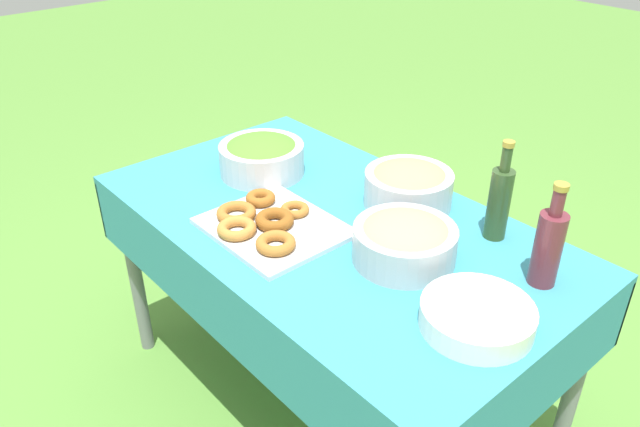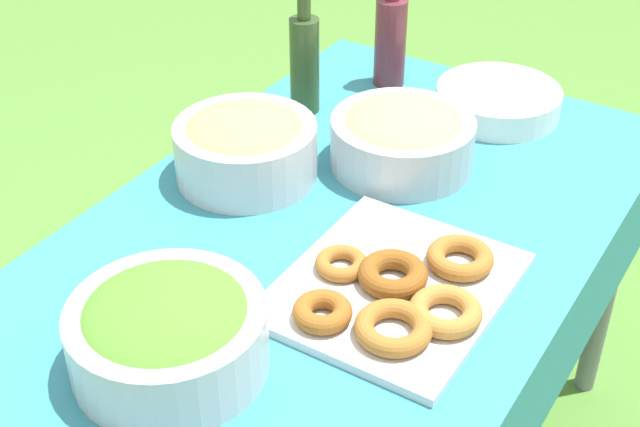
{
  "view_description": "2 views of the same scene",
  "coord_description": "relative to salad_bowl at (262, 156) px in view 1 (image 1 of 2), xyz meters",
  "views": [
    {
      "loc": [
        1.2,
        -1.09,
        1.74
      ],
      "look_at": [
        0.04,
        -0.08,
        0.83
      ],
      "focal_mm": 35.0,
      "sensor_mm": 36.0,
      "label": 1
    },
    {
      "loc": [
        -1.08,
        -0.66,
        1.7
      ],
      "look_at": [
        -0.06,
        -0.02,
        0.86
      ],
      "focal_mm": 50.0,
      "sensor_mm": 36.0,
      "label": 2
    }
  ],
  "objects": [
    {
      "name": "plate_stack",
      "position": [
        0.98,
        -0.1,
        -0.04
      ],
      "size": [
        0.27,
        0.27,
        0.06
      ],
      "color": "white",
      "rests_on": "picnic_table"
    },
    {
      "name": "bread_bowl",
      "position": [
        0.48,
        0.21,
        0.0
      ],
      "size": [
        0.27,
        0.27,
        0.13
      ],
      "color": "silver",
      "rests_on": "picnic_table"
    },
    {
      "name": "donut_platter",
      "position": [
        0.31,
        -0.21,
        -0.05
      ],
      "size": [
        0.4,
        0.35,
        0.05
      ],
      "color": "silver",
      "rests_on": "picnic_table"
    },
    {
      "name": "picnic_table",
      "position": [
        0.39,
        -0.03,
        -0.16
      ],
      "size": [
        1.5,
        0.85,
        0.76
      ],
      "color": "teal",
      "rests_on": "ground_plane"
    },
    {
      "name": "olive_oil_bottle",
      "position": [
        0.77,
        0.26,
        0.05
      ],
      "size": [
        0.06,
        0.06,
        0.3
      ],
      "color": "#2D4723",
      "rests_on": "picnic_table"
    },
    {
      "name": "ground_plane",
      "position": [
        0.39,
        -0.03,
        -0.83
      ],
      "size": [
        14.0,
        14.0,
        0.0
      ],
      "primitive_type": "plane",
      "color": "#568C38"
    },
    {
      "name": "pasta_bowl",
      "position": [
        0.68,
        -0.02,
        -0.0
      ],
      "size": [
        0.28,
        0.28,
        0.12
      ],
      "color": "#B2B7BC",
      "rests_on": "picnic_table"
    },
    {
      "name": "wine_bottle",
      "position": [
        0.98,
        0.17,
        0.05
      ],
      "size": [
        0.07,
        0.07,
        0.29
      ],
      "color": "maroon",
      "rests_on": "picnic_table"
    },
    {
      "name": "salad_bowl",
      "position": [
        0.0,
        0.0,
        0.0
      ],
      "size": [
        0.29,
        0.29,
        0.13
      ],
      "color": "silver",
      "rests_on": "picnic_table"
    }
  ]
}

